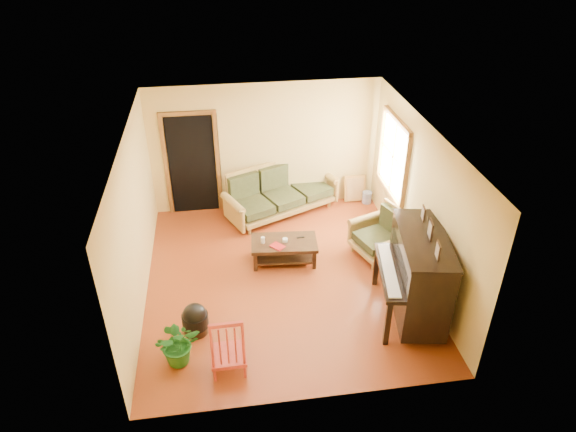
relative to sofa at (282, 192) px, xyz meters
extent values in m
plane|color=maroon|center=(-0.27, -2.12, -0.49)|extent=(5.00, 5.00, 0.00)
cube|color=black|center=(-1.72, 0.36, 0.54)|extent=(1.08, 0.16, 2.05)
cube|color=white|center=(1.94, -0.82, 1.01)|extent=(0.12, 1.36, 1.46)
cube|color=olive|center=(0.00, 0.00, 0.00)|extent=(2.47, 1.81, 0.98)
cube|color=black|center=(-0.18, -1.64, -0.28)|extent=(1.19, 0.71, 0.41)
cube|color=olive|center=(1.49, -1.72, -0.03)|extent=(1.12, 1.15, 0.91)
cube|color=black|center=(1.61, -3.25, 0.21)|extent=(1.19, 1.72, 1.39)
cylinder|color=black|center=(-1.71, -3.18, -0.30)|extent=(0.45, 0.45, 0.37)
cube|color=maroon|center=(-1.26, -3.96, 0.01)|extent=(0.47, 0.52, 1.00)
cube|color=gold|center=(1.58, 0.26, -0.19)|extent=(0.45, 0.11, 0.60)
cylinder|color=#34509E|center=(1.83, 0.14, -0.36)|extent=(0.23, 0.23, 0.25)
imported|color=#1C5F1B|center=(-1.92, -3.73, -0.15)|extent=(0.67, 0.60, 0.67)
imported|color=maroon|center=(-0.38, -1.85, -0.06)|extent=(0.29, 0.29, 0.02)
cylinder|color=white|center=(-0.55, -1.64, -0.02)|extent=(0.08, 0.08, 0.12)
cylinder|color=white|center=(-0.17, -1.65, -0.04)|extent=(0.12, 0.12, 0.06)
cube|color=black|center=(0.12, -1.57, -0.07)|extent=(0.14, 0.04, 0.01)
camera|label=1|loc=(-1.18, -8.90, 4.97)|focal=32.00mm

